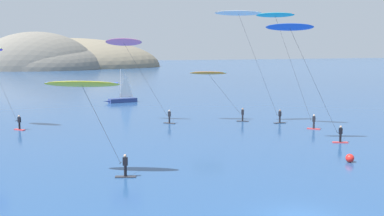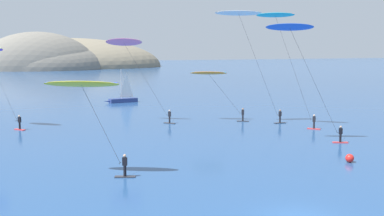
{
  "view_description": "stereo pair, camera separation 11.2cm",
  "coord_description": "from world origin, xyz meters",
  "px_view_note": "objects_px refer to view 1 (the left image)",
  "views": [
    {
      "loc": [
        -15.17,
        -21.51,
        9.45
      ],
      "look_at": [
        3.49,
        24.58,
        3.11
      ],
      "focal_mm": 45.0,
      "sensor_mm": 36.0,
      "label": 1
    },
    {
      "loc": [
        -15.07,
        -21.55,
        9.45
      ],
      "look_at": [
        3.49,
        24.58,
        3.11
      ],
      "focal_mm": 45.0,
      "sensor_mm": 36.0,
      "label": 2
    }
  ],
  "objects_px": {
    "kitesurfer_yellow": "(85,90)",
    "marker_buoy": "(350,158)",
    "kitesurfer_orange": "(212,78)",
    "kitesurfer_pink": "(128,49)",
    "kitesurfer_cyan": "(279,27)",
    "sailboat_near": "(121,99)",
    "kitesurfer_blue": "(295,39)",
    "kitesurfer_white": "(242,22)"
  },
  "relations": [
    {
      "from": "kitesurfer_orange",
      "to": "kitesurfer_yellow",
      "type": "height_order",
      "value": "kitesurfer_yellow"
    },
    {
      "from": "sailboat_near",
      "to": "kitesurfer_white",
      "type": "relative_size",
      "value": 0.43
    },
    {
      "from": "kitesurfer_blue",
      "to": "marker_buoy",
      "type": "distance_m",
      "value": 13.2
    },
    {
      "from": "sailboat_near",
      "to": "kitesurfer_pink",
      "type": "relative_size",
      "value": 0.56
    },
    {
      "from": "kitesurfer_yellow",
      "to": "marker_buoy",
      "type": "height_order",
      "value": "kitesurfer_yellow"
    },
    {
      "from": "kitesurfer_pink",
      "to": "sailboat_near",
      "type": "bearing_deg",
      "value": 78.78
    },
    {
      "from": "sailboat_near",
      "to": "kitesurfer_white",
      "type": "bearing_deg",
      "value": -73.74
    },
    {
      "from": "kitesurfer_cyan",
      "to": "marker_buoy",
      "type": "relative_size",
      "value": 19.15
    },
    {
      "from": "kitesurfer_yellow",
      "to": "kitesurfer_pink",
      "type": "height_order",
      "value": "kitesurfer_pink"
    },
    {
      "from": "kitesurfer_cyan",
      "to": "marker_buoy",
      "type": "bearing_deg",
      "value": -102.42
    },
    {
      "from": "kitesurfer_pink",
      "to": "marker_buoy",
      "type": "height_order",
      "value": "kitesurfer_pink"
    },
    {
      "from": "kitesurfer_white",
      "to": "kitesurfer_orange",
      "type": "xyz_separation_m",
      "value": [
        -2.35,
        3.5,
        -6.82
      ]
    },
    {
      "from": "sailboat_near",
      "to": "kitesurfer_cyan",
      "type": "xyz_separation_m",
      "value": [
        11.02,
        -31.88,
        11.09
      ]
    },
    {
      "from": "kitesurfer_white",
      "to": "kitesurfer_pink",
      "type": "xyz_separation_m",
      "value": [
        -12.47,
        6.46,
        -3.17
      ]
    },
    {
      "from": "sailboat_near",
      "to": "kitesurfer_blue",
      "type": "relative_size",
      "value": 0.51
    },
    {
      "from": "kitesurfer_orange",
      "to": "marker_buoy",
      "type": "xyz_separation_m",
      "value": [
        1.39,
        -24.51,
        -5.21
      ]
    },
    {
      "from": "kitesurfer_yellow",
      "to": "kitesurfer_orange",
      "type": "bearing_deg",
      "value": 46.91
    },
    {
      "from": "sailboat_near",
      "to": "kitesurfer_blue",
      "type": "xyz_separation_m",
      "value": [
        7.52,
        -40.31,
        9.58
      ]
    },
    {
      "from": "sailboat_near",
      "to": "kitesurfer_pink",
      "type": "height_order",
      "value": "kitesurfer_pink"
    },
    {
      "from": "kitesurfer_orange",
      "to": "marker_buoy",
      "type": "distance_m",
      "value": 25.09
    },
    {
      "from": "kitesurfer_cyan",
      "to": "marker_buoy",
      "type": "distance_m",
      "value": 20.96
    },
    {
      "from": "sailboat_near",
      "to": "kitesurfer_orange",
      "type": "height_order",
      "value": "kitesurfer_orange"
    },
    {
      "from": "kitesurfer_cyan",
      "to": "kitesurfer_yellow",
      "type": "bearing_deg",
      "value": -151.33
    },
    {
      "from": "sailboat_near",
      "to": "kitesurfer_white",
      "type": "height_order",
      "value": "kitesurfer_white"
    },
    {
      "from": "kitesurfer_blue",
      "to": "kitesurfer_cyan",
      "type": "bearing_deg",
      "value": 67.49
    },
    {
      "from": "kitesurfer_pink",
      "to": "kitesurfer_orange",
      "type": "bearing_deg",
      "value": -16.29
    },
    {
      "from": "kitesurfer_orange",
      "to": "sailboat_near",
      "type": "bearing_deg",
      "value": 103.36
    },
    {
      "from": "kitesurfer_cyan",
      "to": "kitesurfer_yellow",
      "type": "relative_size",
      "value": 1.88
    },
    {
      "from": "kitesurfer_white",
      "to": "kitesurfer_pink",
      "type": "distance_m",
      "value": 14.4
    },
    {
      "from": "kitesurfer_cyan",
      "to": "kitesurfer_pink",
      "type": "height_order",
      "value": "kitesurfer_cyan"
    },
    {
      "from": "kitesurfer_blue",
      "to": "kitesurfer_yellow",
      "type": "bearing_deg",
      "value": -166.62
    },
    {
      "from": "kitesurfer_yellow",
      "to": "marker_buoy",
      "type": "bearing_deg",
      "value": -10.18
    },
    {
      "from": "sailboat_near",
      "to": "kitesurfer_orange",
      "type": "xyz_separation_m",
      "value": [
        5.84,
        -24.57,
        4.92
      ]
    },
    {
      "from": "marker_buoy",
      "to": "kitesurfer_orange",
      "type": "bearing_deg",
      "value": 93.26
    },
    {
      "from": "kitesurfer_blue",
      "to": "kitesurfer_white",
      "type": "xyz_separation_m",
      "value": [
        0.66,
        12.24,
        2.15
      ]
    },
    {
      "from": "kitesurfer_pink",
      "to": "marker_buoy",
      "type": "xyz_separation_m",
      "value": [
        11.52,
        -27.46,
        -8.86
      ]
    },
    {
      "from": "kitesurfer_cyan",
      "to": "kitesurfer_orange",
      "type": "xyz_separation_m",
      "value": [
        -5.18,
        7.31,
        -6.17
      ]
    },
    {
      "from": "kitesurfer_yellow",
      "to": "marker_buoy",
      "type": "xyz_separation_m",
      "value": [
        20.82,
        -3.74,
        -6.0
      ]
    },
    {
      "from": "kitesurfer_blue",
      "to": "kitesurfer_pink",
      "type": "bearing_deg",
      "value": 122.27
    },
    {
      "from": "kitesurfer_blue",
      "to": "kitesurfer_yellow",
      "type": "relative_size",
      "value": 1.64
    },
    {
      "from": "kitesurfer_blue",
      "to": "kitesurfer_orange",
      "type": "bearing_deg",
      "value": 96.12
    },
    {
      "from": "kitesurfer_orange",
      "to": "kitesurfer_pink",
      "type": "relative_size",
      "value": 0.67
    }
  ]
}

